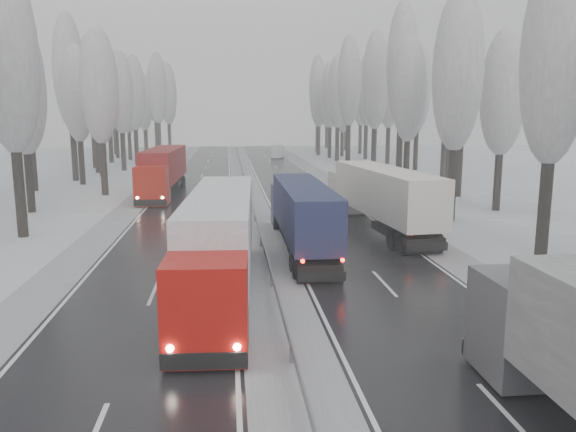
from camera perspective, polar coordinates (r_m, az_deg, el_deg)
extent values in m
cube|color=black|center=(43.76, 3.36, 0.04)|extent=(7.50, 200.00, 0.03)
cube|color=black|center=(43.31, -10.47, -0.22)|extent=(7.50, 200.00, 0.03)
cube|color=#ADAFB5|center=(43.22, -3.52, -0.09)|extent=(3.00, 200.00, 0.04)
cube|color=#ADAFB5|center=(44.84, 9.61, 0.16)|extent=(2.40, 200.00, 0.04)
cube|color=#ADAFB5|center=(43.98, -16.92, -0.34)|extent=(2.40, 200.00, 0.04)
cube|color=slate|center=(43.12, -3.53, 0.67)|extent=(0.06, 200.00, 0.32)
cube|color=slate|center=(41.21, -3.40, -0.20)|extent=(0.12, 0.12, 0.60)
cube|color=slate|center=(72.89, -4.61, 4.32)|extent=(0.12, 0.12, 0.60)
cylinder|color=black|center=(33.21, 24.59, 0.74)|extent=(0.68, 0.68, 5.60)
ellipsoid|color=gray|center=(32.98, 25.65, 14.59)|extent=(3.60, 3.60, 11.45)
cylinder|color=black|center=(43.06, 16.33, 3.24)|extent=(0.68, 0.68, 5.62)
ellipsoid|color=gray|center=(42.89, 16.88, 13.94)|extent=(3.60, 3.60, 11.48)
cylinder|color=black|center=(49.00, 20.52, 3.40)|extent=(0.64, 0.64, 4.94)
ellipsoid|color=gray|center=(48.75, 21.04, 11.66)|extent=(3.60, 3.60, 10.09)
cylinder|color=black|center=(51.84, 16.40, 4.18)|extent=(0.66, 0.66, 5.32)
ellipsoid|color=gray|center=(51.65, 16.83, 12.60)|extent=(3.60, 3.60, 10.88)
cylinder|color=black|center=(56.33, 16.98, 5.11)|extent=(0.72, 0.72, 6.31)
ellipsoid|color=gray|center=(56.32, 17.47, 14.28)|extent=(3.60, 3.60, 12.90)
cylinder|color=black|center=(61.29, 11.93, 5.27)|extent=(0.67, 0.67, 5.38)
ellipsoid|color=gray|center=(61.14, 12.20, 12.46)|extent=(3.60, 3.60, 10.98)
cylinder|color=black|center=(67.22, 15.99, 5.18)|extent=(0.62, 0.62, 4.59)
ellipsoid|color=gray|center=(67.01, 16.27, 10.78)|extent=(3.60, 3.60, 9.39)
cylinder|color=black|center=(66.65, 11.24, 6.35)|extent=(0.76, 0.76, 6.95)
ellipsoid|color=gray|center=(66.75, 11.54, 14.88)|extent=(3.60, 3.60, 14.19)
cylinder|color=black|center=(72.72, 15.54, 6.34)|extent=(0.74, 0.74, 6.59)
ellipsoid|color=gray|center=(72.76, 15.90, 13.75)|extent=(3.60, 3.60, 13.46)
cylinder|color=black|center=(76.41, 8.71, 6.68)|extent=(0.72, 0.72, 6.37)
ellipsoid|color=gray|center=(76.41, 8.90, 13.50)|extent=(3.60, 3.60, 13.01)
cylinder|color=black|center=(82.31, 12.85, 6.65)|extent=(0.70, 0.70, 5.97)
ellipsoid|color=gray|center=(82.26, 13.09, 12.59)|extent=(3.60, 3.60, 12.20)
cylinder|color=black|center=(86.49, 6.11, 7.23)|extent=(0.74, 0.74, 6.65)
ellipsoid|color=gray|center=(86.53, 6.24, 13.53)|extent=(3.60, 3.60, 13.59)
cylinder|color=black|center=(92.18, 10.10, 7.15)|extent=(0.71, 0.71, 6.14)
ellipsoid|color=gray|center=(92.16, 10.28, 12.60)|extent=(3.60, 3.60, 12.54)
cylinder|color=black|center=(96.09, 5.01, 7.36)|extent=(0.71, 0.71, 6.05)
ellipsoid|color=gray|center=(96.06, 5.10, 12.52)|extent=(3.60, 3.60, 12.37)
cylinder|color=black|center=(101.27, 7.89, 7.52)|extent=(0.72, 0.72, 6.30)
ellipsoid|color=gray|center=(101.26, 8.02, 12.61)|extent=(3.60, 3.60, 12.87)
cylinder|color=black|center=(103.48, 4.25, 7.53)|extent=(0.70, 0.70, 5.88)
ellipsoid|color=gray|center=(103.43, 4.31, 12.17)|extent=(3.60, 3.60, 12.00)
cylinder|color=black|center=(108.02, 5.51, 7.35)|extent=(0.64, 0.64, 4.86)
ellipsoid|color=gray|center=(107.90, 5.58, 11.03)|extent=(3.60, 3.60, 9.92)
cylinder|color=black|center=(110.32, 3.12, 7.73)|extent=(0.70, 0.70, 5.98)
ellipsoid|color=gray|center=(110.28, 3.16, 12.16)|extent=(3.60, 3.60, 12.21)
cylinder|color=black|center=(116.04, 7.34, 7.84)|extent=(0.71, 0.71, 6.19)
ellipsoid|color=gray|center=(116.02, 7.44, 12.20)|extent=(3.60, 3.60, 12.64)
cylinder|color=black|center=(120.22, 2.99, 8.14)|extent=(0.75, 0.75, 6.86)
ellipsoid|color=gray|center=(120.27, 3.03, 12.81)|extent=(3.60, 3.60, 14.01)
cylinder|color=black|center=(125.45, 5.88, 7.89)|extent=(0.68, 0.68, 5.55)
ellipsoid|color=gray|center=(125.39, 5.94, 11.51)|extent=(3.60, 3.60, 11.33)
cylinder|color=black|center=(130.93, 2.99, 8.14)|extent=(0.71, 0.71, 6.09)
ellipsoid|color=gray|center=(130.91, 3.03, 11.95)|extent=(3.60, 3.60, 12.45)
cylinder|color=black|center=(135.35, 3.91, 8.07)|extent=(0.67, 0.67, 5.49)
ellipsoid|color=gray|center=(135.29, 3.95, 11.39)|extent=(3.60, 3.60, 11.21)
cylinder|color=black|center=(39.65, -25.60, 2.23)|extent=(0.69, 0.69, 5.83)
ellipsoid|color=gray|center=(39.51, -26.55, 14.28)|extent=(3.60, 3.60, 11.92)
cylinder|color=black|center=(49.59, -24.77, 3.23)|extent=(0.65, 0.65, 5.03)
ellipsoid|color=gray|center=(49.35, -25.41, 11.54)|extent=(3.60, 3.60, 10.28)
cylinder|color=black|center=(57.72, -18.21, 4.72)|extent=(0.67, 0.67, 5.44)
ellipsoid|color=gray|center=(57.56, -18.65, 12.43)|extent=(3.60, 3.60, 11.11)
cylinder|color=black|center=(63.63, -24.47, 4.91)|extent=(0.69, 0.69, 5.72)
ellipsoid|color=gray|center=(63.53, -25.02, 12.26)|extent=(3.60, 3.60, 11.69)
cylinder|color=black|center=(67.43, -20.23, 5.23)|extent=(0.66, 0.66, 5.23)
ellipsoid|color=gray|center=(67.27, -20.63, 11.57)|extent=(3.60, 3.60, 10.68)
cylinder|color=black|center=(71.69, -20.90, 6.00)|extent=(0.74, 0.74, 6.60)
ellipsoid|color=gray|center=(71.73, -21.39, 13.53)|extent=(3.60, 3.60, 13.49)
cylinder|color=black|center=(76.76, -18.43, 5.84)|extent=(0.65, 0.65, 5.16)
ellipsoid|color=gray|center=(76.62, -18.75, 11.34)|extent=(3.60, 3.60, 10.54)
cylinder|color=black|center=(80.94, -18.81, 6.24)|extent=(0.69, 0.69, 5.79)
ellipsoid|color=gray|center=(80.87, -19.16, 12.10)|extent=(3.60, 3.60, 11.84)
cylinder|color=black|center=(83.06, -16.39, 6.41)|extent=(0.68, 0.68, 5.64)
ellipsoid|color=gray|center=(82.97, -16.68, 11.97)|extent=(3.60, 3.60, 11.53)
cylinder|color=black|center=(87.92, -19.07, 6.75)|extent=(0.73, 0.73, 6.56)
ellipsoid|color=gray|center=(87.94, -19.44, 12.85)|extent=(3.60, 3.60, 13.40)
cylinder|color=black|center=(92.94, -15.15, 6.88)|extent=(0.69, 0.69, 5.79)
ellipsoid|color=gray|center=(92.88, -15.39, 11.98)|extent=(3.60, 3.60, 11.84)
cylinder|color=black|center=(97.69, -17.57, 7.15)|extent=(0.74, 0.74, 6.65)
ellipsoid|color=gray|center=(97.72, -17.88, 12.71)|extent=(3.60, 3.60, 13.58)
cylinder|color=black|center=(102.58, -15.78, 6.94)|extent=(0.65, 0.65, 5.12)
ellipsoid|color=gray|center=(102.48, -15.98, 11.02)|extent=(3.60, 3.60, 10.46)
cylinder|color=black|center=(107.01, -16.97, 7.19)|extent=(0.69, 0.69, 5.84)
ellipsoid|color=gray|center=(106.96, -17.20, 11.65)|extent=(3.60, 3.60, 11.92)
cylinder|color=black|center=(112.68, -12.94, 7.72)|extent=(0.74, 0.74, 6.67)
ellipsoid|color=gray|center=(112.71, -13.14, 12.56)|extent=(3.60, 3.60, 13.63)
cylinder|color=black|center=(118.04, -17.15, 7.54)|extent=(0.72, 0.72, 6.31)
ellipsoid|color=gray|center=(118.03, -17.38, 11.91)|extent=(3.60, 3.60, 12.88)
cylinder|color=black|center=(121.90, -11.94, 7.83)|extent=(0.72, 0.72, 6.29)
ellipsoid|color=gray|center=(121.90, -12.10, 12.05)|extent=(3.60, 3.60, 12.84)
cylinder|color=black|center=(126.58, -14.29, 7.49)|extent=(0.64, 0.64, 4.86)
ellipsoid|color=gray|center=(126.48, -14.43, 10.63)|extent=(3.60, 3.60, 9.92)
cylinder|color=black|center=(128.83, -13.22, 7.98)|extent=(0.74, 0.74, 6.63)
ellipsoid|color=gray|center=(128.86, -13.39, 12.18)|extent=(3.60, 3.60, 13.54)
cylinder|color=black|center=(133.17, -14.19, 7.82)|extent=(0.69, 0.69, 5.79)
ellipsoid|color=gray|center=(133.13, -14.35, 11.37)|extent=(3.60, 3.60, 11.82)
cube|color=#4D4E53|center=(18.18, 22.87, -10.14)|extent=(2.51, 2.61, 3.01)
cube|color=black|center=(19.01, 21.20, -6.92)|extent=(2.31, 0.10, 1.00)
cube|color=black|center=(19.71, 20.70, -12.15)|extent=(2.51, 0.15, 0.50)
cylinder|color=black|center=(17.48, 20.77, -14.85)|extent=(0.35, 1.04, 1.04)
cylinder|color=black|center=(18.48, 26.80, -13.90)|extent=(0.35, 1.04, 1.04)
sphere|color=white|center=(19.20, 18.14, -11.31)|extent=(0.22, 0.22, 0.22)
sphere|color=white|center=(20.03, 23.22, -10.73)|extent=(0.22, 0.22, 0.22)
cube|color=#1E264B|center=(38.96, 0.15, 1.12)|extent=(2.39, 2.49, 2.86)
cube|color=black|center=(40.04, -0.03, 2.33)|extent=(2.19, 0.10, 0.95)
cube|color=black|center=(40.42, -0.05, -0.20)|extent=(2.39, 0.15, 0.48)
cube|color=#141D37|center=(31.51, 1.58, 0.79)|extent=(2.47, 12.41, 2.67)
cube|color=black|center=(25.92, 3.37, -5.95)|extent=(2.19, 0.12, 0.43)
cube|color=black|center=(28.56, 2.46, -4.02)|extent=(2.11, 5.25, 0.43)
cube|color=black|center=(26.47, 3.18, -6.03)|extent=(2.19, 0.06, 0.57)
cylinder|color=black|center=(38.31, -1.22, -0.68)|extent=(0.34, 0.99, 0.99)
cylinder|color=black|center=(38.52, 1.75, -0.62)|extent=(0.34, 0.99, 0.99)
cylinder|color=black|center=(28.12, 0.55, -4.70)|extent=(0.34, 0.99, 0.99)
cylinder|color=black|center=(28.41, 4.58, -4.58)|extent=(0.34, 0.99, 0.99)
cylinder|color=black|center=(26.93, 0.85, -5.37)|extent=(0.34, 0.99, 0.99)
cylinder|color=black|center=(27.23, 5.05, -5.24)|extent=(0.34, 0.99, 0.99)
sphere|color=#FF0C05|center=(25.53, 1.40, -4.41)|extent=(0.19, 0.19, 0.19)
sphere|color=#FF0C05|center=(25.82, 5.40, -4.29)|extent=(0.19, 0.19, 0.19)
sphere|color=white|center=(40.30, -1.33, 0.32)|extent=(0.21, 0.21, 0.21)
sphere|color=white|center=(40.48, 1.23, 0.36)|extent=(0.21, 0.21, 0.21)
cube|color=beige|center=(45.06, 6.02, 2.50)|extent=(2.87, 2.96, 3.14)
cube|color=black|center=(46.21, 5.55, 3.61)|extent=(2.41, 0.33, 1.05)
cube|color=black|center=(46.57, 5.47, 1.20)|extent=(2.62, 0.40, 0.52)
cube|color=beige|center=(37.27, 9.83, 2.50)|extent=(3.95, 13.81, 2.93)
cube|color=black|center=(31.49, 14.23, -3.24)|extent=(2.41, 0.35, 0.47)
cube|color=black|center=(34.18, 12.02, -1.74)|extent=(2.84, 5.96, 0.47)
cube|color=black|center=(32.04, 13.77, -3.38)|extent=(2.40, 0.29, 0.63)
cylinder|color=black|center=(44.12, 4.96, 0.80)|extent=(0.47, 1.12, 1.09)
cylinder|color=black|center=(44.79, 7.66, 0.88)|extent=(0.47, 1.12, 1.09)
cylinder|color=black|center=(33.43, 10.55, -2.38)|extent=(0.47, 1.12, 1.09)
cylinder|color=black|center=(34.31, 13.97, -2.19)|extent=(0.47, 1.12, 1.09)
cylinder|color=black|center=(32.20, 11.46, -2.89)|extent=(0.47, 1.12, 1.09)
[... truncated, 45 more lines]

